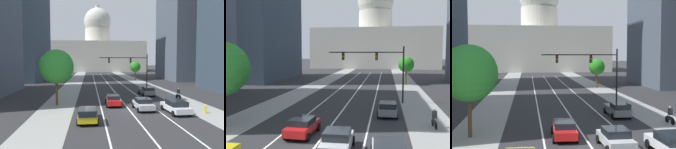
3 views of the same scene
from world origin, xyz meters
TOP-DOWN VIEW (x-y plane):
  - ground_plane at (0.00, 40.00)m, footprint 400.00×400.00m
  - sidewalk_left at (-8.80, 35.00)m, footprint 4.36×130.00m
  - sidewalk_right at (8.80, 35.00)m, footprint 4.36×130.00m
  - lane_stripe_left at (-3.31, 25.00)m, footprint 0.16×90.00m
  - lane_stripe_center at (0.00, 25.00)m, footprint 0.16×90.00m
  - lane_stripe_right at (3.31, 25.00)m, footprint 0.16×90.00m
  - capitol_building at (0.00, 102.61)m, footprint 49.68×29.53m
  - car_red at (-1.66, 3.58)m, footprint 2.08×4.25m
  - car_white at (4.97, -1.36)m, footprint 2.28×4.79m
  - car_gray at (4.96, 11.55)m, footprint 2.03×4.79m
  - car_silver at (1.66, 0.54)m, footprint 2.12×4.10m
  - traffic_signal_mast at (3.86, 18.94)m, footprint 9.79×0.39m
  - cyclist at (8.92, 7.53)m, footprint 0.38×1.70m
  - street_tree_near_right at (8.66, 39.02)m, footprint 3.10×3.10m
  - street_tree_mid_left at (-9.10, 4.69)m, footprint 4.57×4.57m

SIDE VIEW (x-z plane):
  - ground_plane at x=0.00m, z-range 0.00..0.00m
  - sidewalk_left at x=-8.80m, z-range 0.00..0.01m
  - sidewalk_right at x=8.80m, z-range 0.00..0.01m
  - lane_stripe_left at x=-3.31m, z-range 0.01..0.02m
  - lane_stripe_center at x=0.00m, z-range 0.01..0.02m
  - lane_stripe_right at x=3.31m, z-range 0.01..0.02m
  - car_red at x=-1.66m, z-range 0.05..1.45m
  - car_silver at x=1.66m, z-range 0.03..1.48m
  - car_white at x=4.97m, z-range 0.04..1.51m
  - car_gray at x=4.96m, z-range 0.02..1.57m
  - cyclist at x=8.92m, z-range -0.01..1.71m
  - street_tree_near_right at x=8.66m, z-range 1.24..6.87m
  - street_tree_mid_left at x=-9.10m, z-range 1.42..8.85m
  - traffic_signal_mast at x=3.86m, z-range 1.51..8.78m
  - capitol_building at x=0.00m, z-range -7.28..29.44m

